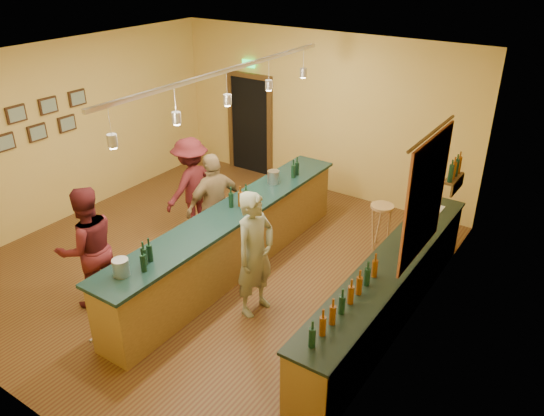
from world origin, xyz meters
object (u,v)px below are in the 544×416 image
Objects in this scene: customer_a at (88,248)px; customer_c at (191,185)px; bartender at (255,254)px; customer_b at (215,205)px; back_counter at (388,290)px; bar_stool at (382,213)px; tasting_bar at (233,236)px.

customer_a reaches higher than customer_c.
customer_c is at bearing 67.13° from bartender.
bartender is 1.01× the size of customer_a.
customer_a reaches higher than customer_b.
customer_b is (-3.04, 0.08, 0.39)m from back_counter.
back_counter reaches higher than bar_stool.
back_counter is 4.13m from customer_a.
back_counter is 5.74× the size of bar_stool.
bartender is 2.31m from customer_a.
customer_a is at bearing 1.50° from customer_b.
bartender reaches higher than customer_c.
customer_b is 1.02× the size of customer_c.
bar_stool is (0.74, 2.56, -0.26)m from bartender.
bartender is at bearing -153.57° from back_counter.
customer_c is (-3.91, 0.50, 0.37)m from back_counter.
customer_b reaches higher than customer_c.
customer_a reaches higher than back_counter.
tasting_bar is at bearing 67.47° from customer_c.
bartender is 2.65m from customer_c.
customer_c is (-1.43, 0.68, 0.25)m from tasting_bar.
bar_stool is at bearing -9.53° from bartender.
back_counter is 3.96m from customer_c.
customer_a is 4.62m from bar_stool.
customer_c is (-2.30, 1.30, -0.05)m from bartender.
customer_a is (-1.13, -1.76, 0.29)m from tasting_bar.
bartender is 1.06× the size of customer_c.
customer_c reaches higher than tasting_bar.
bartender is at bearing 63.60° from customer_c.
bartender reaches higher than back_counter.
customer_a reaches higher than tasting_bar.
bar_stool is (3.04, 1.26, -0.21)m from customer_c.
customer_a is (-2.01, -1.14, -0.01)m from bartender.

